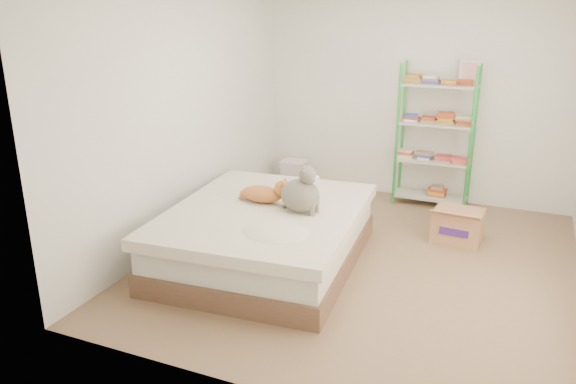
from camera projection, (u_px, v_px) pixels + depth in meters
The scene contains 7 objects.
room at pixel (370, 128), 4.96m from camera, with size 3.81×4.21×2.61m.
bed at pixel (266, 235), 5.28m from camera, with size 1.83×2.22×0.54m.
orange_cat at pixel (262, 192), 5.35m from camera, with size 0.49×0.26×0.20m, color orange, non-canonical shape.
grey_cat at pixel (300, 188), 5.06m from camera, with size 0.33×0.39×0.45m, color gray, non-canonical shape.
shelf_unit at pixel (436, 132), 6.61m from camera, with size 0.88×0.36×1.74m.
cardboard_box at pixel (458, 225), 5.78m from camera, with size 0.51×0.49×0.39m.
white_bin at pixel (294, 174), 7.48m from camera, with size 0.32×0.28×0.36m.
Camera 1 is at (1.25, -4.77, 2.35)m, focal length 35.00 mm.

